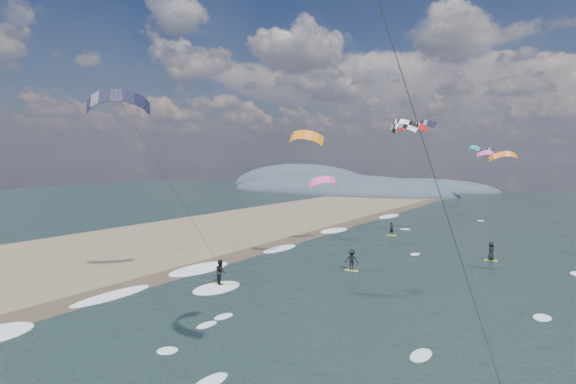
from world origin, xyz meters
The scene contains 8 objects.
ground centered at (0.00, 0.00, 0.00)m, with size 260.00×260.00×0.00m, color black.
sand_strip centered at (-24.00, 10.00, 0.00)m, with size 26.00×240.00×0.00m, color brown.
wet_sand_strip centered at (-12.00, 10.00, 0.00)m, with size 3.00×240.00×0.00m, color #382D23.
coastal_hills centered at (-44.84, 107.86, 0.00)m, with size 80.00×41.00×15.00m.
kitesurfer_near_b centered at (-9.14, 7.67, 9.37)m, with size 7.10×9.30×14.26m.
far_kitesurfers centered at (1.97, 27.04, 0.86)m, with size 13.48×19.84×1.76m.
bg_kite_field centered at (-0.77, 52.77, 11.02)m, with size 17.40×76.59×8.36m.
shoreline_surf centered at (-10.80, 14.75, 0.00)m, with size 2.40×79.40×0.11m.
Camera 1 is at (15.44, -14.86, 9.24)m, focal length 30.00 mm.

